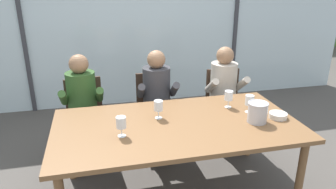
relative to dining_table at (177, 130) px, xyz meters
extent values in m
plane|color=#4C4742|center=(0.00, 1.00, -0.68)|extent=(14.00, 14.00, 0.00)
cube|color=silver|center=(0.00, 2.49, 0.62)|extent=(7.40, 0.03, 2.60)
cube|color=#38383D|center=(-1.66, 2.47, 0.62)|extent=(0.06, 0.06, 2.60)
cube|color=#38383D|center=(1.66, 2.47, 0.62)|extent=(0.06, 0.06, 2.60)
cube|color=#568942|center=(0.00, 6.73, 0.22)|extent=(13.40, 2.40, 1.81)
cube|color=brown|center=(0.00, 0.00, 0.04)|extent=(2.20, 1.16, 0.04)
cylinder|color=brown|center=(1.00, -0.48, -0.33)|extent=(0.07, 0.07, 0.71)
cylinder|color=brown|center=(-1.00, 0.48, -0.33)|extent=(0.07, 0.07, 0.71)
cylinder|color=brown|center=(1.00, 0.48, -0.33)|extent=(0.07, 0.07, 0.71)
cube|color=#332319|center=(-0.82, 0.91, -0.22)|extent=(0.49, 0.49, 0.03)
cube|color=#332319|center=(-0.84, 1.11, 0.00)|extent=(0.42, 0.09, 0.42)
cylinder|color=#332319|center=(-0.98, 0.69, -0.46)|extent=(0.04, 0.04, 0.45)
cylinder|color=#332319|center=(-0.60, 0.74, -0.46)|extent=(0.04, 0.04, 0.45)
cylinder|color=#332319|center=(-1.03, 1.07, -0.46)|extent=(0.04, 0.04, 0.45)
cylinder|color=#332319|center=(-0.65, 1.12, -0.46)|extent=(0.04, 0.04, 0.45)
cube|color=#332319|center=(-0.02, 0.92, -0.22)|extent=(0.47, 0.47, 0.03)
cube|color=#332319|center=(-0.01, 1.12, 0.00)|extent=(0.42, 0.06, 0.42)
cylinder|color=#332319|center=(-0.22, 0.74, -0.46)|extent=(0.04, 0.04, 0.45)
cylinder|color=#332319|center=(0.16, 0.72, -0.46)|extent=(0.04, 0.04, 0.45)
cylinder|color=#332319|center=(-0.20, 1.12, -0.46)|extent=(0.04, 0.04, 0.45)
cylinder|color=#332319|center=(0.18, 1.10, -0.46)|extent=(0.04, 0.04, 0.45)
cube|color=#332319|center=(0.87, 0.89, -0.22)|extent=(0.48, 0.48, 0.03)
cube|color=#332319|center=(0.89, 1.09, 0.00)|extent=(0.42, 0.07, 0.42)
cylinder|color=#332319|center=(0.66, 0.72, -0.46)|extent=(0.04, 0.04, 0.45)
cylinder|color=#332319|center=(1.04, 0.68, -0.46)|extent=(0.04, 0.04, 0.45)
cylinder|color=#332319|center=(0.70, 1.09, -0.46)|extent=(0.04, 0.04, 0.45)
cylinder|color=#332319|center=(1.08, 1.06, -0.46)|extent=(0.04, 0.04, 0.45)
cylinder|color=#2D5123|center=(-0.85, 0.93, 0.07)|extent=(0.33, 0.33, 0.52)
sphere|color=#936B4C|center=(-0.85, 0.93, 0.43)|extent=(0.21, 0.21, 0.21)
cube|color=#47423D|center=(-0.93, 0.73, -0.19)|extent=(0.14, 0.40, 0.13)
cube|color=#47423D|center=(-0.75, 0.73, -0.19)|extent=(0.14, 0.40, 0.13)
cylinder|color=#47423D|center=(-0.93, 0.53, -0.44)|extent=(0.10, 0.10, 0.48)
cylinder|color=#47423D|center=(-0.75, 0.53, -0.44)|extent=(0.10, 0.10, 0.48)
cylinder|color=#2D5123|center=(-1.04, 0.80, 0.10)|extent=(0.09, 0.33, 0.26)
cylinder|color=#2D5123|center=(-0.66, 0.81, 0.10)|extent=(0.09, 0.33, 0.26)
cylinder|color=#38383D|center=(0.00, 0.93, 0.07)|extent=(0.35, 0.35, 0.52)
sphere|color=#936B4C|center=(0.00, 0.93, 0.43)|extent=(0.21, 0.21, 0.21)
cube|color=#47423D|center=(-0.11, 0.74, -0.19)|extent=(0.16, 0.41, 0.13)
cube|color=#47423D|center=(0.07, 0.72, -0.19)|extent=(0.16, 0.41, 0.13)
cylinder|color=#47423D|center=(-0.12, 0.54, -0.44)|extent=(0.10, 0.10, 0.48)
cylinder|color=#47423D|center=(0.06, 0.52, -0.44)|extent=(0.10, 0.10, 0.48)
cylinder|color=#38383D|center=(-0.20, 0.82, 0.10)|extent=(0.11, 0.33, 0.26)
cylinder|color=#38383D|center=(0.18, 0.79, 0.10)|extent=(0.11, 0.33, 0.26)
cylinder|color=#B7AD9E|center=(0.84, 0.93, 0.07)|extent=(0.33, 0.33, 0.52)
sphere|color=#936B4C|center=(0.84, 0.93, 0.43)|extent=(0.21, 0.21, 0.21)
cube|color=#47423D|center=(0.74, 0.73, -0.19)|extent=(0.15, 0.41, 0.13)
cube|color=#47423D|center=(0.92, 0.72, -0.19)|extent=(0.15, 0.41, 0.13)
cylinder|color=#47423D|center=(0.73, 0.53, -0.44)|extent=(0.10, 0.10, 0.48)
cylinder|color=#47423D|center=(0.91, 0.52, -0.44)|extent=(0.10, 0.10, 0.48)
cylinder|color=#B7AD9E|center=(0.64, 0.82, 0.10)|extent=(0.09, 0.33, 0.26)
cylinder|color=#B7AD9E|center=(1.02, 0.80, 0.10)|extent=(0.09, 0.33, 0.26)
cylinder|color=#B7B7BC|center=(0.72, -0.14, 0.16)|extent=(0.18, 0.18, 0.18)
torus|color=silver|center=(0.72, -0.14, 0.25)|extent=(0.18, 0.18, 0.01)
cylinder|color=silver|center=(0.95, -0.11, 0.09)|extent=(0.17, 0.17, 0.05)
cylinder|color=silver|center=(0.60, 0.24, 0.07)|extent=(0.07, 0.07, 0.00)
cylinder|color=silver|center=(0.60, 0.24, 0.11)|extent=(0.01, 0.01, 0.07)
cylinder|color=silver|center=(0.60, 0.24, 0.19)|extent=(0.08, 0.08, 0.09)
cylinder|color=maroon|center=(0.60, 0.24, 0.16)|extent=(0.07, 0.07, 0.04)
cylinder|color=silver|center=(-0.14, 0.15, 0.07)|extent=(0.07, 0.07, 0.00)
cylinder|color=silver|center=(-0.14, 0.15, 0.11)|extent=(0.01, 0.01, 0.07)
cylinder|color=silver|center=(-0.14, 0.15, 0.19)|extent=(0.08, 0.08, 0.09)
cylinder|color=maroon|center=(-0.14, 0.15, 0.16)|extent=(0.07, 0.07, 0.04)
cylinder|color=silver|center=(-0.51, -0.13, 0.07)|extent=(0.07, 0.07, 0.00)
cylinder|color=silver|center=(-0.51, -0.13, 0.11)|extent=(0.01, 0.01, 0.07)
cylinder|color=silver|center=(-0.51, -0.13, 0.19)|extent=(0.08, 0.08, 0.09)
cylinder|color=maroon|center=(-0.51, -0.13, 0.16)|extent=(0.07, 0.07, 0.04)
cylinder|color=silver|center=(0.75, 0.08, 0.07)|extent=(0.07, 0.07, 0.00)
cylinder|color=silver|center=(0.75, 0.08, 0.11)|extent=(0.01, 0.01, 0.07)
cylinder|color=silver|center=(0.75, 0.08, 0.19)|extent=(0.08, 0.08, 0.09)
cylinder|color=#560C1E|center=(0.75, 0.08, 0.16)|extent=(0.07, 0.07, 0.04)
camera|label=1|loc=(-0.67, -2.49, 1.31)|focal=33.72mm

